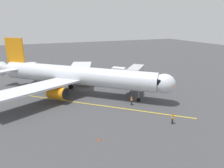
{
  "coord_description": "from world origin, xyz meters",
  "views": [
    {
      "loc": [
        12.01,
        45.05,
        15.11
      ],
      "look_at": [
        -3.96,
        7.84,
        3.0
      ],
      "focal_mm": 33.94,
      "sensor_mm": 36.0,
      "label": 1
    }
  ],
  "objects_px": {
    "jet_bridge": "(133,75)",
    "ground_crew_marshaller": "(173,119)",
    "box_truck_portside": "(120,72)",
    "airplane": "(75,76)",
    "baggage_cart_near_nose": "(166,83)",
    "safety_cone_nose_left": "(100,139)",
    "safety_cone_nose_right": "(176,87)",
    "ground_crew_loader": "(131,101)",
    "ground_crew_wing_walker": "(126,84)"
  },
  "relations": [
    {
      "from": "ground_crew_loader",
      "to": "baggage_cart_near_nose",
      "type": "distance_m",
      "value": 15.37
    },
    {
      "from": "baggage_cart_near_nose",
      "to": "safety_cone_nose_right",
      "type": "distance_m",
      "value": 2.55
    },
    {
      "from": "ground_crew_marshaller",
      "to": "safety_cone_nose_left",
      "type": "distance_m",
      "value": 11.88
    },
    {
      "from": "ground_crew_wing_walker",
      "to": "ground_crew_loader",
      "type": "distance_m",
      "value": 10.96
    },
    {
      "from": "ground_crew_wing_walker",
      "to": "ground_crew_loader",
      "type": "height_order",
      "value": "same"
    },
    {
      "from": "box_truck_portside",
      "to": "ground_crew_loader",
      "type": "bearing_deg",
      "value": 70.61
    },
    {
      "from": "baggage_cart_near_nose",
      "to": "safety_cone_nose_right",
      "type": "relative_size",
      "value": 5.27
    },
    {
      "from": "ground_crew_wing_walker",
      "to": "safety_cone_nose_left",
      "type": "relative_size",
      "value": 3.11
    },
    {
      "from": "airplane",
      "to": "jet_bridge",
      "type": "distance_m",
      "value": 12.5
    },
    {
      "from": "safety_cone_nose_left",
      "to": "jet_bridge",
      "type": "bearing_deg",
      "value": -130.39
    },
    {
      "from": "airplane",
      "to": "ground_crew_loader",
      "type": "height_order",
      "value": "airplane"
    },
    {
      "from": "airplane",
      "to": "jet_bridge",
      "type": "relative_size",
      "value": 3.43
    },
    {
      "from": "airplane",
      "to": "baggage_cart_near_nose",
      "type": "xyz_separation_m",
      "value": [
        -21.38,
        3.0,
        -3.35
      ]
    },
    {
      "from": "safety_cone_nose_left",
      "to": "safety_cone_nose_right",
      "type": "height_order",
      "value": "same"
    },
    {
      "from": "airplane",
      "to": "safety_cone_nose_right",
      "type": "height_order",
      "value": "airplane"
    },
    {
      "from": "jet_bridge",
      "to": "baggage_cart_near_nose",
      "type": "bearing_deg",
      "value": -175.88
    },
    {
      "from": "jet_bridge",
      "to": "safety_cone_nose_right",
      "type": "xyz_separation_m",
      "value": [
        -10.62,
        1.55,
        -3.49
      ]
    },
    {
      "from": "safety_cone_nose_right",
      "to": "airplane",
      "type": "bearing_deg",
      "value": -13.05
    },
    {
      "from": "box_truck_portside",
      "to": "safety_cone_nose_left",
      "type": "distance_m",
      "value": 33.43
    },
    {
      "from": "ground_crew_wing_walker",
      "to": "safety_cone_nose_left",
      "type": "height_order",
      "value": "ground_crew_wing_walker"
    },
    {
      "from": "ground_crew_wing_walker",
      "to": "ground_crew_marshaller",
      "type": "bearing_deg",
      "value": 84.56
    },
    {
      "from": "airplane",
      "to": "safety_cone_nose_right",
      "type": "relative_size",
      "value": 60.76
    },
    {
      "from": "jet_bridge",
      "to": "ground_crew_loader",
      "type": "bearing_deg",
      "value": 59.53
    },
    {
      "from": "airplane",
      "to": "safety_cone_nose_left",
      "type": "relative_size",
      "value": 60.76
    },
    {
      "from": "baggage_cart_near_nose",
      "to": "box_truck_portside",
      "type": "height_order",
      "value": "box_truck_portside"
    },
    {
      "from": "jet_bridge",
      "to": "box_truck_portside",
      "type": "height_order",
      "value": "jet_bridge"
    },
    {
      "from": "ground_crew_loader",
      "to": "box_truck_portside",
      "type": "relative_size",
      "value": 0.37
    },
    {
      "from": "jet_bridge",
      "to": "ground_crew_wing_walker",
      "type": "relative_size",
      "value": 5.7
    },
    {
      "from": "ground_crew_wing_walker",
      "to": "safety_cone_nose_left",
      "type": "xyz_separation_m",
      "value": [
        13.7,
        19.49,
        -0.61
      ]
    },
    {
      "from": "airplane",
      "to": "safety_cone_nose_right",
      "type": "bearing_deg",
      "value": 166.95
    },
    {
      "from": "baggage_cart_near_nose",
      "to": "safety_cone_nose_left",
      "type": "height_order",
      "value": "baggage_cart_near_nose"
    },
    {
      "from": "safety_cone_nose_right",
      "to": "ground_crew_loader",
      "type": "bearing_deg",
      "value": 19.71
    },
    {
      "from": "ground_crew_loader",
      "to": "safety_cone_nose_right",
      "type": "relative_size",
      "value": 3.11
    },
    {
      "from": "ground_crew_loader",
      "to": "baggage_cart_near_nose",
      "type": "relative_size",
      "value": 0.59
    },
    {
      "from": "ground_crew_loader",
      "to": "airplane",
      "type": "bearing_deg",
      "value": -52.79
    },
    {
      "from": "ground_crew_marshaller",
      "to": "ground_crew_loader",
      "type": "xyz_separation_m",
      "value": [
        2.17,
        -9.11,
        0.0
      ]
    },
    {
      "from": "box_truck_portside",
      "to": "safety_cone_nose_right",
      "type": "relative_size",
      "value": 8.52
    },
    {
      "from": "ground_crew_marshaller",
      "to": "ground_crew_loader",
      "type": "relative_size",
      "value": 1.0
    },
    {
      "from": "ground_crew_loader",
      "to": "baggage_cart_near_nose",
      "type": "bearing_deg",
      "value": -150.94
    },
    {
      "from": "jet_bridge",
      "to": "ground_crew_marshaller",
      "type": "xyz_separation_m",
      "value": [
        1.82,
        15.89,
        -2.88
      ]
    },
    {
      "from": "safety_cone_nose_left",
      "to": "ground_crew_wing_walker",
      "type": "bearing_deg",
      "value": -125.11
    },
    {
      "from": "ground_crew_loader",
      "to": "jet_bridge",
      "type": "bearing_deg",
      "value": -120.47
    },
    {
      "from": "airplane",
      "to": "safety_cone_nose_left",
      "type": "xyz_separation_m",
      "value": [
        1.74,
        19.76,
        -3.73
      ]
    },
    {
      "from": "jet_bridge",
      "to": "ground_crew_loader",
      "type": "relative_size",
      "value": 5.7
    },
    {
      "from": "jet_bridge",
      "to": "safety_cone_nose_left",
      "type": "height_order",
      "value": "jet_bridge"
    },
    {
      "from": "jet_bridge",
      "to": "baggage_cart_near_nose",
      "type": "distance_m",
      "value": 9.96
    },
    {
      "from": "ground_crew_marshaller",
      "to": "baggage_cart_near_nose",
      "type": "distance_m",
      "value": 20.04
    },
    {
      "from": "ground_crew_marshaller",
      "to": "safety_cone_nose_right",
      "type": "bearing_deg",
      "value": -130.93
    },
    {
      "from": "ground_crew_marshaller",
      "to": "ground_crew_wing_walker",
      "type": "height_order",
      "value": "same"
    },
    {
      "from": "airplane",
      "to": "ground_crew_wing_walker",
      "type": "relative_size",
      "value": 19.54
    }
  ]
}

